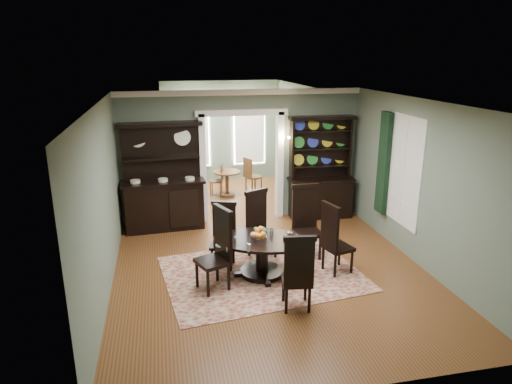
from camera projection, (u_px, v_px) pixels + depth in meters
room at (273, 189)px, 7.66m from camera, size 5.51×6.01×3.01m
parlor at (226, 137)px, 12.82m from camera, size 3.51×3.50×3.01m
doorway_trim at (242, 151)px, 10.42m from camera, size 2.08×0.25×2.57m
right_window at (394, 167)px, 9.01m from camera, size 0.15×1.47×2.12m
wall_sconce at (284, 139)px, 10.38m from camera, size 0.27×0.21×0.21m
rug at (262, 273)px, 8.11m from camera, size 3.65×2.91×0.01m
dining_table at (262, 250)px, 7.95m from camera, size 2.04×2.04×0.68m
centerpiece at (258, 235)px, 7.87m from camera, size 1.45×0.93×0.24m
chair_far_left at (224, 233)px, 8.28m from camera, size 0.56×0.54×1.21m
chair_far_mid at (259, 222)px, 8.67m from camera, size 0.62×0.61×1.30m
chair_far_right at (306, 219)px, 8.69m from camera, size 0.54×0.49×1.40m
chair_end_left at (218, 247)px, 7.44m from camera, size 0.64×0.66×1.39m
chair_end_right at (334, 237)px, 7.96m from camera, size 0.57×0.58×1.30m
chair_near at (298, 271)px, 6.76m from camera, size 0.52×0.50×1.26m
sideboard at (164, 192)px, 10.03m from camera, size 1.83×0.75×2.36m
welsh_dresser at (320, 181)px, 10.75m from camera, size 1.56×0.63×2.40m
parlor_table at (227, 180)px, 12.42m from camera, size 0.75×0.75×0.70m
parlor_chair_left at (218, 179)px, 12.39m from camera, size 0.42×0.41×0.91m
parlor_chair_right at (251, 175)px, 12.51m from camera, size 0.49×0.49×1.04m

